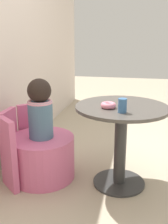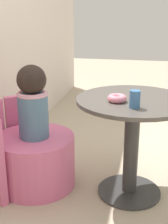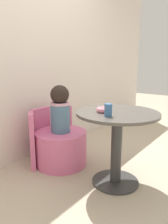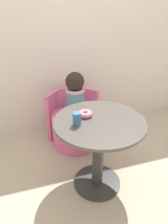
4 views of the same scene
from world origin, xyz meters
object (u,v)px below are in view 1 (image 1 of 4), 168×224
(round_table, at_px, (121,130))
(tub_chair, at_px, (43,157))
(donut, at_px, (108,105))
(cup, at_px, (122,106))
(child_figure, at_px, (40,109))

(round_table, xyz_separation_m, tub_chair, (-0.02, 0.68, -0.30))
(round_table, bearing_deg, tub_chair, 91.80)
(round_table, relative_size, donut, 6.24)
(round_table, bearing_deg, donut, 132.40)
(round_table, relative_size, cup, 7.17)
(tub_chair, relative_size, cup, 5.46)
(tub_chair, height_order, donut, donut)
(cup, bearing_deg, child_figure, 76.33)
(donut, bearing_deg, tub_chair, 83.35)
(cup, bearing_deg, round_table, 4.35)
(tub_chair, bearing_deg, donut, -96.65)
(child_figure, relative_size, cup, 4.93)
(round_table, xyz_separation_m, donut, (-0.09, 0.10, 0.23))
(donut, bearing_deg, cup, -132.03)
(round_table, xyz_separation_m, child_figure, (-0.02, 0.68, 0.15))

